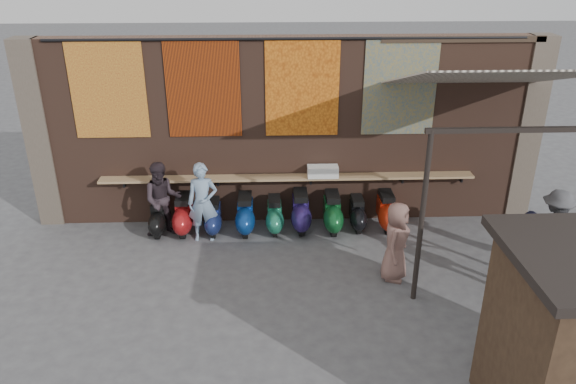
% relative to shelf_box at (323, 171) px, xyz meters
% --- Properties ---
extents(ground, '(70.00, 70.00, 0.00)m').
position_rel_shelf_box_xyz_m(ground, '(-0.75, -2.30, -1.24)').
color(ground, '#474749').
rests_on(ground, ground).
extents(brick_wall, '(10.00, 0.40, 4.00)m').
position_rel_shelf_box_xyz_m(brick_wall, '(-0.75, 0.40, 0.76)').
color(brick_wall, brown).
rests_on(brick_wall, ground).
extents(pier_left, '(0.50, 0.50, 4.00)m').
position_rel_shelf_box_xyz_m(pier_left, '(-5.95, 0.40, 0.76)').
color(pier_left, '#4C4238').
rests_on(pier_left, ground).
extents(pier_right, '(0.50, 0.50, 4.00)m').
position_rel_shelf_box_xyz_m(pier_right, '(4.45, 0.40, 0.76)').
color(pier_right, '#4C4238').
rests_on(pier_right, ground).
extents(eating_counter, '(8.00, 0.32, 0.05)m').
position_rel_shelf_box_xyz_m(eating_counter, '(-0.75, 0.03, -0.14)').
color(eating_counter, '#9E7A51').
rests_on(eating_counter, brick_wall).
extents(shelf_box, '(0.65, 0.31, 0.23)m').
position_rel_shelf_box_xyz_m(shelf_box, '(0.00, 0.00, 0.00)').
color(shelf_box, white).
rests_on(shelf_box, eating_counter).
extents(tapestry_redgold, '(1.50, 0.02, 2.00)m').
position_rel_shelf_box_xyz_m(tapestry_redgold, '(-4.35, 0.18, 1.76)').
color(tapestry_redgold, maroon).
rests_on(tapestry_redgold, brick_wall).
extents(tapestry_sun, '(1.50, 0.02, 2.00)m').
position_rel_shelf_box_xyz_m(tapestry_sun, '(-2.45, 0.18, 1.76)').
color(tapestry_sun, '#BE3E0B').
rests_on(tapestry_sun, brick_wall).
extents(tapestry_orange, '(1.50, 0.02, 2.00)m').
position_rel_shelf_box_xyz_m(tapestry_orange, '(-0.45, 0.18, 1.76)').
color(tapestry_orange, orange).
rests_on(tapestry_orange, brick_wall).
extents(tapestry_multi, '(1.50, 0.02, 2.00)m').
position_rel_shelf_box_xyz_m(tapestry_multi, '(1.55, 0.18, 1.76)').
color(tapestry_multi, '#224F7E').
rests_on(tapestry_multi, brick_wall).
extents(hang_rail, '(9.50, 0.06, 0.06)m').
position_rel_shelf_box_xyz_m(hang_rail, '(-0.75, 0.17, 2.74)').
color(hang_rail, black).
rests_on(hang_rail, brick_wall).
extents(scooter_stool_0, '(0.34, 0.75, 0.71)m').
position_rel_shelf_box_xyz_m(scooter_stool_0, '(-3.51, -0.33, -0.89)').
color(scooter_stool_0, black).
rests_on(scooter_stool_0, ground).
extents(scooter_stool_1, '(0.39, 0.86, 0.82)m').
position_rel_shelf_box_xyz_m(scooter_stool_1, '(-2.98, -0.29, -0.83)').
color(scooter_stool_1, '#A21517').
rests_on(scooter_stool_1, ground).
extents(scooter_stool_2, '(0.34, 0.76, 0.72)m').
position_rel_shelf_box_xyz_m(scooter_stool_2, '(-2.34, -0.33, -0.88)').
color(scooter_stool_2, navy).
rests_on(scooter_stool_2, ground).
extents(scooter_stool_3, '(0.38, 0.85, 0.81)m').
position_rel_shelf_box_xyz_m(scooter_stool_3, '(-1.67, -0.33, -0.83)').
color(scooter_stool_3, navy).
rests_on(scooter_stool_3, ground).
extents(scooter_stool_4, '(0.35, 0.78, 0.74)m').
position_rel_shelf_box_xyz_m(scooter_stool_4, '(-1.04, -0.32, -0.87)').
color(scooter_stool_4, '#1C7151').
rests_on(scooter_stool_4, ground).
extents(scooter_stool_5, '(0.40, 0.89, 0.84)m').
position_rel_shelf_box_xyz_m(scooter_stool_5, '(-0.48, -0.26, -0.82)').
color(scooter_stool_5, '#23164F').
rests_on(scooter_stool_5, ground).
extents(scooter_stool_6, '(0.39, 0.87, 0.82)m').
position_rel_shelf_box_xyz_m(scooter_stool_6, '(0.20, -0.32, -0.83)').
color(scooter_stool_6, '#0F4D22').
rests_on(scooter_stool_6, ground).
extents(scooter_stool_7, '(0.33, 0.73, 0.70)m').
position_rel_shelf_box_xyz_m(scooter_stool_7, '(0.74, -0.27, -0.89)').
color(scooter_stool_7, black).
rests_on(scooter_stool_7, ground).
extents(scooter_stool_8, '(0.38, 0.84, 0.80)m').
position_rel_shelf_box_xyz_m(scooter_stool_8, '(1.37, -0.27, -0.84)').
color(scooter_stool_8, '#B7230E').
rests_on(scooter_stool_8, ground).
extents(diner_left, '(0.63, 0.43, 1.69)m').
position_rel_shelf_box_xyz_m(diner_left, '(-2.51, -0.62, -0.40)').
color(diner_left, '#7A95B2').
rests_on(diner_left, ground).
extents(diner_right, '(0.89, 0.75, 1.63)m').
position_rel_shelf_box_xyz_m(diner_right, '(-3.37, -0.38, -0.43)').
color(diner_right, '#2D2329').
rests_on(diner_right, ground).
extents(shopper_navy, '(0.97, 0.89, 1.60)m').
position_rel_shelf_box_xyz_m(shopper_navy, '(3.28, -2.76, -0.44)').
color(shopper_navy, black).
rests_on(shopper_navy, ground).
extents(shopper_grey, '(1.20, 1.07, 1.62)m').
position_rel_shelf_box_xyz_m(shopper_grey, '(4.15, -1.99, -0.43)').
color(shopper_grey, '#4C4C51').
rests_on(shopper_grey, ground).
extents(shopper_tan, '(0.76, 0.88, 1.52)m').
position_rel_shelf_box_xyz_m(shopper_tan, '(1.13, -2.23, -0.48)').
color(shopper_tan, '#7F5950').
rests_on(shopper_tan, ground).
extents(stall_sign, '(1.20, 0.05, 0.50)m').
position_rel_shelf_box_xyz_m(stall_sign, '(2.81, -4.90, 0.56)').
color(stall_sign, gold).
rests_on(stall_sign, market_stall).
extents(stall_shelf, '(1.90, 0.11, 0.06)m').
position_rel_shelf_box_xyz_m(stall_shelf, '(2.81, -4.90, -0.34)').
color(stall_shelf, '#473321').
rests_on(stall_shelf, market_stall).
extents(awning_canvas, '(3.20, 3.28, 0.97)m').
position_rel_shelf_box_xyz_m(awning_canvas, '(2.75, -1.40, 2.31)').
color(awning_canvas, beige).
rests_on(awning_canvas, brick_wall).
extents(awning_ledger, '(3.30, 0.08, 0.12)m').
position_rel_shelf_box_xyz_m(awning_ledger, '(2.75, 0.19, 2.71)').
color(awning_ledger, '#33261C').
rests_on(awning_ledger, brick_wall).
extents(awning_header, '(3.00, 0.08, 0.08)m').
position_rel_shelf_box_xyz_m(awning_header, '(2.75, -2.90, 1.84)').
color(awning_header, black).
rests_on(awning_header, awning_post_left).
extents(awning_post_left, '(0.09, 0.09, 3.10)m').
position_rel_shelf_box_xyz_m(awning_post_left, '(1.35, -2.90, 0.31)').
color(awning_post_left, black).
rests_on(awning_post_left, ground).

